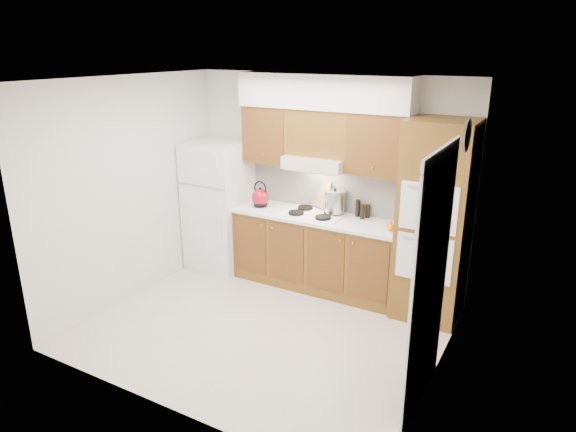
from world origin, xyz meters
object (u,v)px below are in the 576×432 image
at_px(oven_cabinet, 435,222).
at_px(stock_pot, 335,202).
at_px(kettle, 260,197).
at_px(fridge, 219,206).

xyz_separation_m(oven_cabinet, stock_pot, (-1.25, 0.17, -0.00)).
relative_size(kettle, stock_pot, 0.86).
bearing_deg(stock_pot, oven_cabinet, -7.80).
distance_m(fridge, oven_cabinet, 2.86).
distance_m(oven_cabinet, stock_pot, 1.26).
relative_size(oven_cabinet, stock_pot, 8.47).
height_order(kettle, stock_pot, stock_pot).
xyz_separation_m(fridge, stock_pot, (1.59, 0.21, 0.24)).
bearing_deg(kettle, oven_cabinet, -4.51).
bearing_deg(oven_cabinet, kettle, -179.86).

